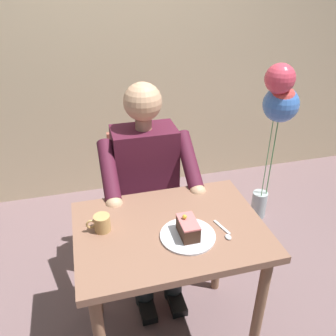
{
  "coord_description": "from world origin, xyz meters",
  "views": [
    {
      "loc": [
        0.33,
        1.19,
        1.77
      ],
      "look_at": [
        -0.02,
        -0.1,
        1.01
      ],
      "focal_mm": 37.4,
      "sensor_mm": 36.0,
      "label": 1
    }
  ],
  "objects_px": {
    "cake_slice": "(188,228)",
    "coffee_cup": "(102,223)",
    "dessert_spoon": "(225,232)",
    "balloon_display": "(278,108)",
    "chair": "(143,195)",
    "dining_table": "(170,248)",
    "seated_person": "(148,189)"
  },
  "relations": [
    {
      "from": "chair",
      "to": "dessert_spoon",
      "type": "bearing_deg",
      "value": 106.65
    },
    {
      "from": "dining_table",
      "to": "coffee_cup",
      "type": "relative_size",
      "value": 7.93
    },
    {
      "from": "dining_table",
      "to": "chair",
      "type": "distance_m",
      "value": 0.66
    },
    {
      "from": "chair",
      "to": "seated_person",
      "type": "height_order",
      "value": "seated_person"
    },
    {
      "from": "seated_person",
      "to": "dessert_spoon",
      "type": "distance_m",
      "value": 0.63
    },
    {
      "from": "chair",
      "to": "cake_slice",
      "type": "bearing_deg",
      "value": 94.52
    },
    {
      "from": "dining_table",
      "to": "balloon_display",
      "type": "relative_size",
      "value": 0.68
    },
    {
      "from": "seated_person",
      "to": "dining_table",
      "type": "bearing_deg",
      "value": 90.0
    },
    {
      "from": "cake_slice",
      "to": "coffee_cup",
      "type": "relative_size",
      "value": 1.19
    },
    {
      "from": "balloon_display",
      "to": "chair",
      "type": "bearing_deg",
      "value": 10.72
    },
    {
      "from": "dessert_spoon",
      "to": "coffee_cup",
      "type": "bearing_deg",
      "value": -17.15
    },
    {
      "from": "seated_person",
      "to": "balloon_display",
      "type": "relative_size",
      "value": 1.01
    },
    {
      "from": "dining_table",
      "to": "seated_person",
      "type": "distance_m",
      "value": 0.48
    },
    {
      "from": "dessert_spoon",
      "to": "balloon_display",
      "type": "relative_size",
      "value": 0.11
    },
    {
      "from": "cake_slice",
      "to": "dessert_spoon",
      "type": "relative_size",
      "value": 0.9
    },
    {
      "from": "chair",
      "to": "dessert_spoon",
      "type": "height_order",
      "value": "chair"
    },
    {
      "from": "seated_person",
      "to": "balloon_display",
      "type": "distance_m",
      "value": 1.1
    },
    {
      "from": "dining_table",
      "to": "cake_slice",
      "type": "height_order",
      "value": "cake_slice"
    },
    {
      "from": "seated_person",
      "to": "dessert_spoon",
      "type": "bearing_deg",
      "value": 111.2
    },
    {
      "from": "dining_table",
      "to": "balloon_display",
      "type": "distance_m",
      "value": 1.34
    },
    {
      "from": "dining_table",
      "to": "dessert_spoon",
      "type": "distance_m",
      "value": 0.28
    },
    {
      "from": "chair",
      "to": "balloon_display",
      "type": "relative_size",
      "value": 0.73
    },
    {
      "from": "coffee_cup",
      "to": "dessert_spoon",
      "type": "bearing_deg",
      "value": 162.85
    },
    {
      "from": "seated_person",
      "to": "dessert_spoon",
      "type": "xyz_separation_m",
      "value": [
        -0.22,
        0.58,
        0.1
      ]
    },
    {
      "from": "chair",
      "to": "dessert_spoon",
      "type": "distance_m",
      "value": 0.82
    },
    {
      "from": "dessert_spoon",
      "to": "balloon_display",
      "type": "distance_m",
      "value": 1.24
    },
    {
      "from": "cake_slice",
      "to": "balloon_display",
      "type": "xyz_separation_m",
      "value": [
        -0.95,
        -0.92,
        0.12
      ]
    },
    {
      "from": "dessert_spoon",
      "to": "balloon_display",
      "type": "height_order",
      "value": "balloon_display"
    },
    {
      "from": "coffee_cup",
      "to": "dessert_spoon",
      "type": "height_order",
      "value": "coffee_cup"
    },
    {
      "from": "coffee_cup",
      "to": "dining_table",
      "type": "bearing_deg",
      "value": 168.8
    },
    {
      "from": "coffee_cup",
      "to": "chair",
      "type": "bearing_deg",
      "value": -116.7
    },
    {
      "from": "dining_table",
      "to": "cake_slice",
      "type": "xyz_separation_m",
      "value": [
        -0.06,
        0.08,
        0.17
      ]
    }
  ]
}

